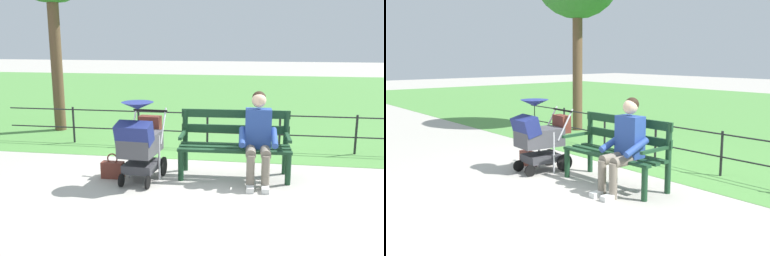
# 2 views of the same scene
# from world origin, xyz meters

# --- Properties ---
(ground_plane) EXTENTS (60.00, 60.00, 0.00)m
(ground_plane) POSITION_xyz_m (0.00, 0.00, 0.00)
(ground_plane) COLOR #ADA89E
(park_bench) EXTENTS (1.62, 0.67, 0.96)m
(park_bench) POSITION_xyz_m (-0.59, -0.12, 0.53)
(park_bench) COLOR #193D23
(park_bench) RESTS_ON ground
(person_on_bench) EXTENTS (0.55, 0.74, 1.28)m
(person_on_bench) POSITION_xyz_m (-0.93, 0.11, 0.68)
(person_on_bench) COLOR slate
(person_on_bench) RESTS_ON ground
(stroller) EXTENTS (0.56, 0.92, 1.15)m
(stroller) POSITION_xyz_m (0.69, 0.36, 0.59)
(stroller) COLOR black
(stroller) RESTS_ON ground
(handbag) EXTENTS (0.32, 0.14, 0.37)m
(handbag) POSITION_xyz_m (1.14, 0.28, 0.13)
(handbag) COLOR brown
(handbag) RESTS_ON ground
(park_fence) EXTENTS (7.83, 0.04, 0.70)m
(park_fence) POSITION_xyz_m (-0.28, -1.62, 0.42)
(park_fence) COLOR black
(park_fence) RESTS_ON ground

